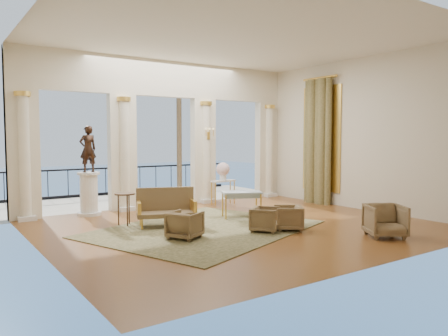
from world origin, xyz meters
TOP-DOWN VIEW (x-y plane):
  - floor at (0.00, 0.00)m, footprint 9.00×9.00m
  - room_walls at (0.00, -1.12)m, footprint 9.00×9.00m
  - arcade at (-0.00, 3.82)m, footprint 9.00×0.56m
  - terrace at (0.00, 5.80)m, footprint 10.00×3.60m
  - balustrade at (0.00, 7.40)m, footprint 9.00×0.06m
  - palm_tree at (2.00, 6.60)m, footprint 2.00×2.00m
  - curtain at (4.28, 1.50)m, footprint 0.33×1.40m
  - window_frame at (4.47, 1.50)m, footprint 0.04×1.60m
  - wall_sconce at (1.40, 3.51)m, footprint 0.30×0.11m
  - rug at (-0.86, 0.11)m, footprint 5.98×5.33m
  - armchair_a at (0.12, -0.89)m, footprint 0.83×0.82m
  - armchair_b at (1.91, -2.76)m, footprint 1.02×1.01m
  - armchair_c at (0.67, -1.07)m, footprint 0.82×0.83m
  - armchair_d at (-1.71, -0.45)m, footprint 0.82×0.84m
  - settee at (-1.44, 0.96)m, footprint 1.52×1.04m
  - game_table at (0.71, 0.80)m, footprint 1.17×0.93m
  - pedestal at (-2.52, 3.50)m, footprint 0.65×0.65m
  - statue at (-2.52, 3.50)m, footprint 0.48×0.34m
  - console_table at (1.65, 3.05)m, footprint 0.85×0.41m
  - urn at (1.65, 3.05)m, footprint 0.43×0.43m
  - side_table at (-2.25, 1.56)m, footprint 0.49×0.49m

SIDE VIEW (x-z plane):
  - terrace at x=0.00m, z-range -0.10..0.00m
  - floor at x=0.00m, z-range 0.00..0.00m
  - rug at x=-0.86m, z-range 0.00..0.02m
  - armchair_a at x=0.12m, z-range 0.00..0.62m
  - armchair_c at x=0.67m, z-range 0.00..0.63m
  - armchair_d at x=-1.71m, z-range 0.00..0.65m
  - armchair_b at x=1.91m, z-range 0.00..0.78m
  - balustrade at x=0.00m, z-range -0.11..0.92m
  - settee at x=-1.44m, z-range -0.01..0.92m
  - pedestal at x=-2.52m, z-range -0.02..1.17m
  - game_table at x=0.71m, z-range 0.28..0.99m
  - console_table at x=1.65m, z-range 0.26..1.03m
  - side_table at x=-2.25m, z-range 0.29..1.09m
  - urn at x=1.65m, z-range 0.82..1.39m
  - statue at x=-2.52m, z-range 1.19..2.46m
  - curtain at x=4.28m, z-range -0.03..4.06m
  - window_frame at x=4.47m, z-range 0.40..3.80m
  - wall_sconce at x=1.40m, z-range 2.06..2.40m
  - arcade at x=0.00m, z-range 0.33..4.83m
  - room_walls at x=0.00m, z-range -1.62..7.38m
  - palm_tree at x=2.00m, z-range 1.84..6.34m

